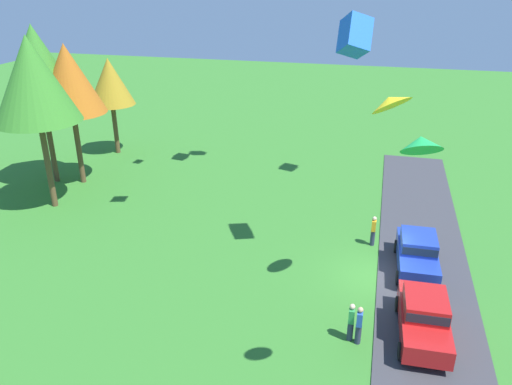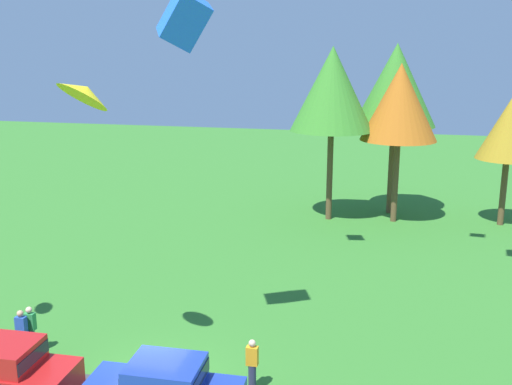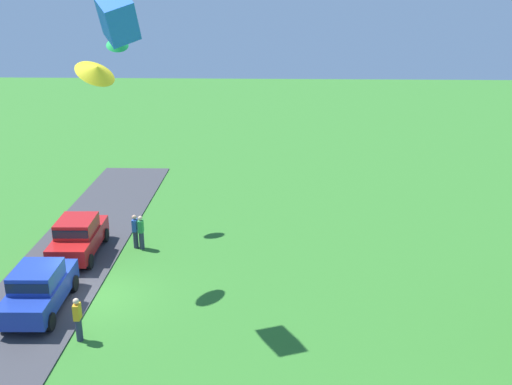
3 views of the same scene
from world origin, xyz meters
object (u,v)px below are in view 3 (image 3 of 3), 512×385
Objects in this scene: car_sedan_by_flagpole at (39,287)px; kite_delta_topmost at (96,70)px; car_sedan_far_end at (78,236)px; person_watching_sky at (141,232)px; person_on_lawn at (78,319)px; kite_box_over_trees at (118,19)px; kite_delta_trailing_tail at (117,42)px; person_beside_suv at (135,231)px.

car_sedan_by_flagpole is 2.79× the size of kite_delta_topmost.
person_watching_sky is at bearing 107.74° from car_sedan_far_end.
person_watching_sky is 7.96m from person_on_lawn.
kite_box_over_trees is (2.51, 1.66, 2.08)m from kite_delta_topmost.
car_sedan_far_end is 2.92m from person_watching_sky.
car_sedan_far_end is 9.61m from kite_delta_trailing_tail.
person_on_lawn is 9.54m from kite_delta_topmost.
kite_box_over_trees is at bearing 10.88° from person_watching_sky.
person_watching_sky is at bearing 21.77° from kite_delta_trailing_tail.
kite_box_over_trees reaches higher than person_watching_sky.
car_sedan_far_end is 1.00× the size of car_sedan_by_flagpole.
car_sedan_by_flagpole is 10.75m from kite_box_over_trees.
person_watching_sky is (0.12, 0.32, 0.00)m from person_beside_suv.
kite_box_over_trees is at bearing 15.25° from kite_delta_trailing_tail.
car_sedan_far_end is 2.61× the size of person_beside_suv.
car_sedan_far_end is 2.79× the size of kite_delta_topmost.
kite_box_over_trees is (8.97, 2.44, 1.60)m from kite_delta_trailing_tail.
person_on_lawn is 1.18× the size of kite_box_over_trees.
kite_delta_trailing_tail reaches higher than person_watching_sky.
kite_delta_trailing_tail is at bearing 171.98° from car_sedan_by_flagpole.
car_sedan_far_end is 2.67m from person_beside_suv.
car_sedan_by_flagpole is 6.55m from person_watching_sky.
kite_delta_topmost is at bearing -179.37° from person_on_lawn.
kite_delta_topmost reaches higher than car_sedan_by_flagpole.
car_sedan_by_flagpole is 2.60× the size of person_watching_sky.
person_watching_sky is 8.69m from kite_delta_topmost.
kite_box_over_trees is at bearing 13.75° from person_beside_suv.
person_watching_sky is at bearing 176.01° from person_on_lawn.
car_sedan_far_end is at bearing -179.32° from car_sedan_by_flagpole.
kite_delta_trailing_tail is (-3.48, -1.39, 8.61)m from person_watching_sky.
car_sedan_by_flagpole is 2.95m from person_on_lawn.
person_watching_sky is (-5.95, 2.72, -0.16)m from car_sedan_by_flagpole.
car_sedan_far_end reaches higher than person_beside_suv.
person_watching_sky is 1.57× the size of kite_delta_trailing_tail.
car_sedan_far_end is at bearing -17.62° from kite_delta_trailing_tail.
kite_delta_topmost is at bearing 46.12° from car_sedan_far_end.
kite_box_over_trees reaches higher than person_beside_suv.
kite_delta_topmost is (2.98, -0.61, 8.14)m from person_watching_sky.
person_on_lawn is 14.33m from kite_delta_trailing_tail.
person_on_lawn is at bearing -33.17° from kite_box_over_trees.
person_beside_suv is at bearing 158.43° from car_sedan_by_flagpole.
kite_delta_topmost is (2.09, 2.17, 7.98)m from car_sedan_far_end.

